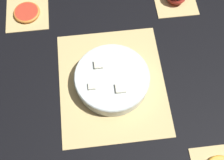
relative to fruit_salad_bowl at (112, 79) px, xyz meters
The scene contains 6 objects.
ground_plane 0.04m from the fruit_salad_bowl, 111.95° to the left, with size 6.00×6.00×0.00m, color black.
bamboo_mat_center 0.03m from the fruit_salad_bowl, 111.95° to the left, with size 0.41×0.35×0.01m.
coaster_mat_near_left 0.43m from the fruit_salad_bowl, 139.05° to the right, with size 0.16×0.16×0.01m.
coaster_mat_far_left 0.43m from the fruit_salad_bowl, 138.92° to the left, with size 0.16×0.16×0.01m.
fruit_salad_bowl is the anchor object (origin of this frame).
grapefruit_slice 0.43m from the fruit_salad_bowl, 139.05° to the right, with size 0.10×0.10×0.01m.
Camera 1 is at (0.45, -0.05, 0.94)m, focal length 50.00 mm.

